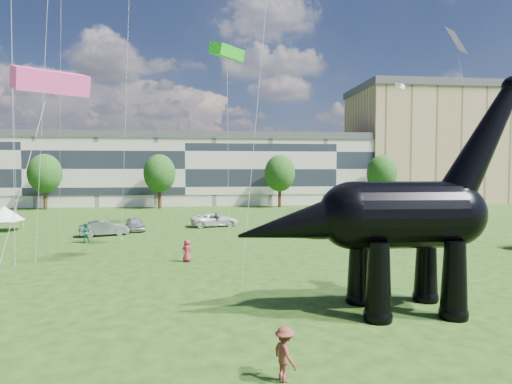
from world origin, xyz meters
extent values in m
plane|color=#16330C|center=(0.00, 0.00, 0.00)|extent=(220.00, 220.00, 0.00)
cube|color=beige|center=(-8.00, 62.00, 6.00)|extent=(78.00, 11.00, 12.00)
cube|color=tan|center=(40.00, 65.00, 11.00)|extent=(28.00, 18.00, 22.00)
cylinder|color=#382314|center=(-30.00, 53.00, 1.60)|extent=(0.56, 0.56, 3.20)
ellipsoid|color=#14380F|center=(-30.00, 53.00, 6.32)|extent=(5.20, 5.20, 6.24)
cylinder|color=#382314|center=(-12.00, 53.00, 1.60)|extent=(0.56, 0.56, 3.20)
ellipsoid|color=#14380F|center=(-12.00, 53.00, 6.32)|extent=(5.20, 5.20, 6.24)
cylinder|color=#382314|center=(8.00, 53.00, 1.60)|extent=(0.56, 0.56, 3.20)
ellipsoid|color=#14380F|center=(8.00, 53.00, 6.32)|extent=(5.20, 5.20, 6.24)
cylinder|color=#382314|center=(26.00, 53.00, 1.60)|extent=(0.56, 0.56, 3.20)
ellipsoid|color=#14380F|center=(26.00, 53.00, 6.32)|extent=(5.20, 5.20, 6.24)
cone|color=black|center=(3.12, -1.43, 1.68)|extent=(1.18, 1.18, 3.36)
sphere|color=black|center=(3.12, -1.43, 0.20)|extent=(1.23, 1.23, 1.23)
cone|color=black|center=(3.16, 1.03, 1.68)|extent=(1.18, 1.18, 3.36)
sphere|color=black|center=(3.16, 1.03, 0.20)|extent=(1.23, 1.23, 1.23)
cone|color=black|center=(6.48, -1.49, 1.68)|extent=(1.18, 1.18, 3.36)
sphere|color=black|center=(6.48, -1.49, 0.20)|extent=(1.23, 1.23, 1.23)
cone|color=black|center=(6.52, 0.98, 1.68)|extent=(1.18, 1.18, 3.36)
sphere|color=black|center=(6.52, 0.98, 0.20)|extent=(1.23, 1.23, 1.23)
cylinder|color=black|center=(4.71, -0.23, 4.37)|extent=(4.75, 3.10, 3.02)
sphere|color=black|center=(2.35, -0.19, 4.37)|extent=(3.02, 3.02, 3.02)
sphere|color=black|center=(7.06, -0.26, 4.37)|extent=(2.91, 2.91, 2.91)
cone|color=black|center=(8.42, -0.29, 7.61)|extent=(4.24, 1.74, 5.93)
cone|color=black|center=(0.05, -0.15, 3.99)|extent=(5.96, 2.44, 3.29)
imported|color=silver|center=(-11.68, 27.18, 0.71)|extent=(2.89, 4.47, 1.42)
imported|color=slate|center=(-14.07, 23.94, 0.74)|extent=(4.76, 3.08, 1.48)
imported|color=silver|center=(-3.32, 29.64, 0.74)|extent=(5.71, 3.57, 1.47)
imported|color=#595960|center=(6.57, 22.18, 0.79)|extent=(2.88, 5.71, 1.59)
cube|color=white|center=(16.23, 31.34, 1.05)|extent=(3.46, 3.46, 0.11)
cone|color=white|center=(16.23, 31.34, 1.82)|extent=(4.38, 4.38, 1.43)
cylinder|color=#999999|center=(14.61, 30.35, 0.53)|extent=(0.06, 0.06, 1.05)
cylinder|color=#999999|center=(17.21, 29.72, 0.53)|extent=(0.06, 0.06, 1.05)
cylinder|color=#999999|center=(15.24, 32.95, 0.53)|extent=(0.06, 0.06, 1.05)
cylinder|color=#999999|center=(17.84, 32.32, 0.53)|extent=(0.06, 0.06, 1.05)
cube|color=silver|center=(19.89, 26.58, 1.08)|extent=(3.77, 3.77, 0.12)
cone|color=silver|center=(19.89, 26.58, 1.86)|extent=(4.78, 4.78, 1.47)
cylinder|color=#999999|center=(18.13, 25.77, 0.54)|extent=(0.06, 0.06, 1.08)
cylinder|color=#999999|center=(20.70, 24.82, 0.54)|extent=(0.06, 0.06, 1.08)
cylinder|color=#999999|center=(19.07, 28.34, 0.54)|extent=(0.06, 0.06, 1.08)
cylinder|color=#999999|center=(21.65, 27.40, 0.54)|extent=(0.06, 0.06, 1.08)
cube|color=white|center=(-25.12, 28.31, 1.09)|extent=(3.23, 3.23, 0.12)
cone|color=white|center=(-25.12, 28.31, 1.88)|extent=(4.09, 4.09, 1.48)
cylinder|color=#999999|center=(-23.62, 27.06, 0.54)|extent=(0.06, 0.06, 1.09)
cylinder|color=#999999|center=(-23.87, 29.82, 0.54)|extent=(0.06, 0.06, 1.09)
imported|color=#307873|center=(24.91, 32.88, 0.87)|extent=(0.67, 0.48, 1.75)
imported|color=#955B28|center=(12.02, 16.74, 0.91)|extent=(0.82, 1.25, 1.82)
imported|color=#5B2D66|center=(-3.18, 28.72, 0.84)|extent=(1.00, 0.97, 1.68)
imported|color=#A5293A|center=(-5.49, 11.21, 0.79)|extent=(0.91, 0.77, 1.58)
imported|color=#36895D|center=(-14.75, 20.10, 0.89)|extent=(0.94, 0.78, 1.78)
imported|color=brown|center=(-1.70, -6.04, 0.83)|extent=(0.97, 1.23, 1.67)
imported|color=black|center=(18.35, 19.51, 0.85)|extent=(1.53, 1.40, 1.70)
imported|color=#264A8B|center=(7.19, 7.60, 0.82)|extent=(0.71, 0.63, 1.64)
cube|color=#D33A81|center=(-11.44, 3.10, 10.60)|extent=(3.58, 3.15, 1.33)
plane|color=black|center=(24.93, 29.35, 21.49)|extent=(3.91, 3.49, 3.12)
cube|color=white|center=(22.73, 39.34, 18.07)|extent=(1.89, 1.96, 0.72)
cube|color=#1B9A17|center=(-2.02, 25.78, 18.40)|extent=(3.82, 3.92, 1.49)
camera|label=1|loc=(-3.97, -18.52, 6.40)|focal=30.00mm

